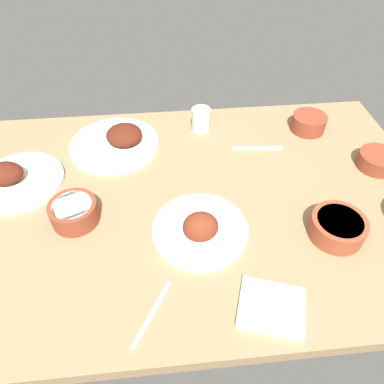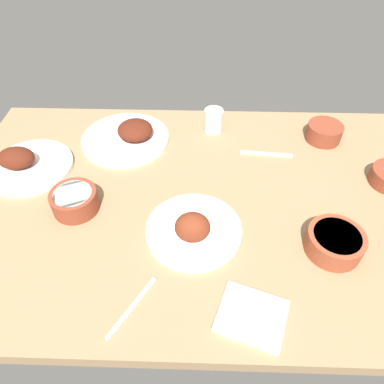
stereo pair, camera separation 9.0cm
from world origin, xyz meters
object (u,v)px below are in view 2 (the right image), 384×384
object	(u,v)px
plate_center_main	(129,136)
spoon_loose	(266,154)
water_tumbler	(214,120)
folded_napkin	(252,316)
fork_loose	(132,307)
plate_near_viewer	(193,229)
plate_far_side	(26,164)
bowl_cream	(74,200)
bowl_potatoes	(335,242)
bowl_onions	(324,132)

from	to	relation	value
plate_center_main	spoon_loose	world-z (taller)	plate_center_main
water_tumbler	folded_napkin	world-z (taller)	water_tumbler
folded_napkin	fork_loose	size ratio (longest dim) A/B	0.85
plate_near_viewer	folded_napkin	xyz separation A→B (cm)	(-13.02, 21.74, -1.70)
fork_loose	plate_far_side	bearing A→B (deg)	-108.14
bowl_cream	plate_far_side	bearing A→B (deg)	-39.00
plate_far_side	plate_near_viewer	xyz separation A→B (cm)	(-52.03, 24.14, 0.24)
plate_far_side	water_tumbler	xyz separation A→B (cm)	(-57.69, -22.22, 1.92)
bowl_potatoes	folded_napkin	distance (cm)	28.33
plate_center_main	folded_napkin	distance (cm)	70.72
bowl_cream	bowl_potatoes	distance (cm)	67.98
plate_near_viewer	bowl_cream	distance (cm)	33.47
folded_napkin	spoon_loose	size ratio (longest dim) A/B	0.85
bowl_cream	spoon_loose	bearing A→B (deg)	-155.71
folded_napkin	fork_loose	distance (cm)	25.78
fork_loose	bowl_potatoes	bearing A→B (deg)	140.30
bowl_onions	folded_napkin	world-z (taller)	bowl_onions
plate_near_viewer	water_tumbler	size ratio (longest dim) A/B	3.12
water_tumbler	spoon_loose	size ratio (longest dim) A/B	0.48
plate_far_side	bowl_onions	bearing A→B (deg)	-169.20
plate_center_main	plate_near_viewer	xyz separation A→B (cm)	(-22.64, 39.32, 0.24)
plate_center_main	plate_near_viewer	world-z (taller)	plate_near_viewer
water_tumbler	plate_far_side	bearing A→B (deg)	21.06
spoon_loose	bowl_potatoes	bearing A→B (deg)	112.98
folded_napkin	fork_loose	xyz separation A→B (cm)	(25.74, -1.25, -0.20)
plate_center_main	spoon_loose	bearing A→B (deg)	172.22
plate_near_viewer	spoon_loose	world-z (taller)	plate_near_viewer
plate_center_main	bowl_cream	distance (cm)	32.57
water_tumbler	folded_napkin	size ratio (longest dim) A/B	0.57
plate_near_viewer	spoon_loose	xyz separation A→B (cm)	(-22.66, -33.13, -1.90)
plate_far_side	bowl_cream	distance (cm)	25.25
bowl_potatoes	fork_loose	xyz separation A→B (cm)	(47.26, 17.02, -2.66)
plate_far_side	plate_near_viewer	bearing A→B (deg)	155.10
fork_loose	spoon_loose	xyz separation A→B (cm)	(-35.38, -53.61, 0.00)
plate_near_viewer	bowl_onions	size ratio (longest dim) A/B	2.14
plate_far_side	plate_center_main	size ratio (longest dim) A/B	0.88
water_tumbler	fork_loose	bearing A→B (deg)	74.62
water_tumbler	bowl_cream	bearing A→B (deg)	45.01
plate_center_main	water_tumbler	xyz separation A→B (cm)	(-28.30, -7.04, 1.91)
plate_far_side	bowl_onions	distance (cm)	96.38
water_tumbler	spoon_loose	xyz separation A→B (cm)	(-17.00, 13.23, -3.57)
folded_napkin	spoon_loose	xyz separation A→B (cm)	(-9.64, -54.87, -0.20)
plate_center_main	bowl_onions	bearing A→B (deg)	-177.46
plate_center_main	water_tumbler	bearing A→B (deg)	-166.02
plate_center_main	spoon_loose	size ratio (longest dim) A/B	1.75
plate_near_viewer	folded_napkin	distance (cm)	25.40
plate_near_viewer	spoon_loose	size ratio (longest dim) A/B	1.49
bowl_onions	spoon_loose	size ratio (longest dim) A/B	0.70
plate_far_side	bowl_potatoes	distance (cm)	90.86
plate_center_main	plate_near_viewer	size ratio (longest dim) A/B	1.17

